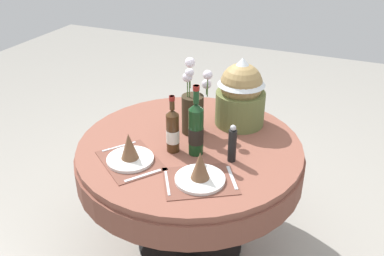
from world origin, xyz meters
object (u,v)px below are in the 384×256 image
at_px(flower_vase, 193,107).
at_px(wine_bottle_left, 173,130).
at_px(wine_bottle_rear, 196,129).
at_px(pepper_mill, 232,144).
at_px(place_setting_left, 130,153).
at_px(gift_tub_back_right, 241,90).
at_px(place_setting_right, 200,173).
at_px(dining_table, 190,162).

height_order(flower_vase, wine_bottle_left, flower_vase).
relative_size(wine_bottle_rear, pepper_mill, 1.87).
height_order(wine_bottle_rear, pepper_mill, wine_bottle_rear).
xyz_separation_m(place_setting_left, wine_bottle_left, (0.16, 0.18, 0.07)).
distance_m(wine_bottle_left, gift_tub_back_right, 0.50).
bearing_deg(gift_tub_back_right, wine_bottle_rear, -104.72).
distance_m(place_setting_right, wine_bottle_left, 0.32).
distance_m(flower_vase, wine_bottle_left, 0.24).
xyz_separation_m(place_setting_right, wine_bottle_left, (-0.23, 0.20, 0.07)).
relative_size(dining_table, wine_bottle_rear, 3.26).
xyz_separation_m(place_setting_left, gift_tub_back_right, (0.38, 0.61, 0.17)).
bearing_deg(place_setting_left, gift_tub_back_right, 57.82).
relative_size(flower_vase, gift_tub_back_right, 1.00).
bearing_deg(place_setting_left, pepper_mill, 23.83).
bearing_deg(flower_vase, gift_tub_back_right, 43.11).
bearing_deg(wine_bottle_left, pepper_mill, 5.41).
relative_size(flower_vase, pepper_mill, 1.98).
bearing_deg(flower_vase, pepper_mill, -34.32).
bearing_deg(wine_bottle_left, dining_table, 63.13).
distance_m(place_setting_right, gift_tub_back_right, 0.65).
bearing_deg(dining_table, place_setting_left, -126.58).
xyz_separation_m(wine_bottle_rear, gift_tub_back_right, (0.11, 0.41, 0.07)).
distance_m(dining_table, flower_vase, 0.31).
relative_size(place_setting_left, flower_vase, 1.05).
distance_m(dining_table, gift_tub_back_right, 0.51).
height_order(place_setting_left, gift_tub_back_right, gift_tub_back_right).
height_order(flower_vase, wine_bottle_rear, flower_vase).
xyz_separation_m(dining_table, place_setting_right, (0.18, -0.30, 0.17)).
relative_size(place_setting_left, gift_tub_back_right, 1.05).
xyz_separation_m(wine_bottle_rear, pepper_mill, (0.19, 0.01, -0.05)).
bearing_deg(dining_table, flower_vase, 105.23).
relative_size(place_setting_left, wine_bottle_left, 1.35).
relative_size(dining_table, wine_bottle_left, 3.94).
bearing_deg(place_setting_right, wine_bottle_rear, 117.23).
xyz_separation_m(place_setting_right, gift_tub_back_right, (-0.01, 0.63, 0.17)).
bearing_deg(place_setting_right, place_setting_left, 177.18).
relative_size(dining_table, place_setting_left, 2.92).
bearing_deg(wine_bottle_rear, place_setting_right, -62.77).
bearing_deg(place_setting_right, pepper_mill, 70.52).
bearing_deg(dining_table, gift_tub_back_right, 61.93).
height_order(dining_table, place_setting_left, place_setting_left).
bearing_deg(wine_bottle_left, flower_vase, 86.13).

